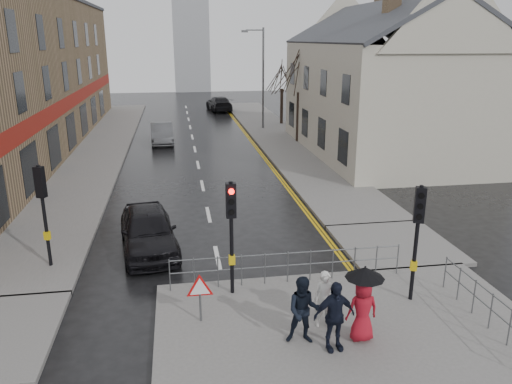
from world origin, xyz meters
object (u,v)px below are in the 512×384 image
object	(u,v)px
pedestrian_d	(334,316)
pedestrian_b	(304,311)
pedestrian_a	(325,300)
pedestrian_with_umbrella	(363,300)
car_parked	(148,230)
car_mid	(162,133)

from	to	relation	value
pedestrian_d	pedestrian_b	bearing A→B (deg)	142.76
pedestrian_a	pedestrian_with_umbrella	world-z (taller)	pedestrian_with_umbrella
car_parked	car_mid	bearing A→B (deg)	82.29
car_mid	pedestrian_b	bearing A→B (deg)	-84.32
pedestrian_a	pedestrian_d	xyz separation A→B (m)	(-0.07, -0.99, 0.12)
pedestrian_d	car_mid	distance (m)	26.71
pedestrian_with_umbrella	car_parked	distance (m)	8.62
pedestrian_with_umbrella	pedestrian_d	size ratio (longest dim) A/B	1.11
car_mid	pedestrian_d	bearing A→B (deg)	-83.08
pedestrian_with_umbrella	pedestrian_a	bearing A→B (deg)	135.80
pedestrian_a	car_parked	world-z (taller)	pedestrian_a
pedestrian_d	car_mid	xyz separation A→B (m)	(-4.50, 26.32, -0.29)
pedestrian_with_umbrella	pedestrian_d	world-z (taller)	pedestrian_with_umbrella
pedestrian_a	car_mid	size ratio (longest dim) A/B	0.34
pedestrian_a	car_mid	distance (m)	25.75
pedestrian_a	car_parked	xyz separation A→B (m)	(-4.70, 5.96, -0.11)
pedestrian_b	pedestrian_d	bearing A→B (deg)	-19.04
pedestrian_d	car_parked	xyz separation A→B (m)	(-4.63, 6.94, -0.23)
car_mid	pedestrian_a	bearing A→B (deg)	-82.56
car_parked	pedestrian_a	bearing A→B (deg)	-59.05
pedestrian_b	pedestrian_d	xyz separation A→B (m)	(0.64, -0.39, 0.02)
pedestrian_b	car_parked	distance (m)	7.68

